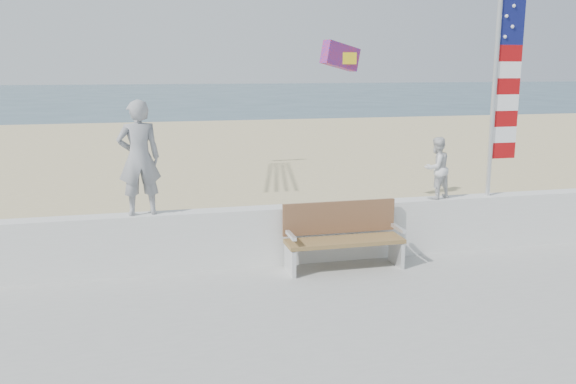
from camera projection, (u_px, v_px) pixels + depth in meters
name	position (u px, v px, depth m)	size (l,w,h in m)	color
ground	(306.00, 325.00, 7.73)	(220.00, 220.00, 0.00)	#2C4858
sand	(217.00, 187.00, 16.29)	(90.00, 40.00, 0.08)	#CCBA88
seawall	(273.00, 235.00, 9.51)	(30.00, 0.35, 0.90)	silver
adult	(139.00, 158.00, 8.79)	(0.61, 0.40, 1.68)	gray
child	(436.00, 168.00, 9.95)	(0.49, 0.38, 1.01)	silver
bench	(343.00, 235.00, 9.29)	(1.80, 0.57, 1.00)	olive
flag	(502.00, 80.00, 9.92)	(0.50, 0.08, 3.50)	silver
parafoil_kite	(341.00, 56.00, 12.73)	(0.96, 0.59, 0.65)	red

